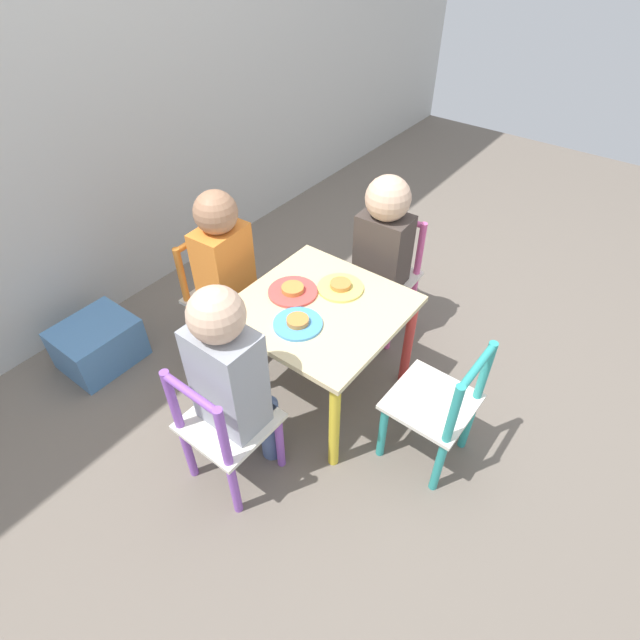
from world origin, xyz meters
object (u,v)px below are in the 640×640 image
Objects in this scene: plate_left at (298,323)px; storage_bin at (98,344)px; chair_pink at (385,278)px; child_back at (227,264)px; plate_back at (293,291)px; chair_purple at (225,429)px; plate_right at (340,287)px; child_right at (381,246)px; chair_orange at (221,297)px; child_left at (230,373)px; chair_teal at (437,408)px; kids_table at (320,320)px.

plate_left is 0.94m from storage_bin.
chair_pink is at bearing 1.84° from plate_left.
plate_left is at bearing -106.21° from child_back.
plate_back is at bearing -88.59° from child_back.
plate_right is at bearing -89.87° from chair_purple.
chair_orange is at bearing -138.09° from child_right.
plate_right is (0.55, -0.00, -0.02)m from child_left.
plate_left is (-0.24, 0.00, 0.00)m from plate_right.
child_left is 0.30m from plate_left.
chair_purple is 0.68m from chair_teal.
kids_table is at bearing 180.00° from plate_right.
kids_table is 1.07× the size of chair_purple.
chair_pink is 0.70× the size of child_right.
chair_purple is (-0.48, 0.01, -0.11)m from kids_table.
storage_bin is (0.05, 0.82, -0.16)m from chair_purple.
storage_bin is (-0.40, 0.34, -0.16)m from chair_orange.
child_right is at bearing -88.53° from child_left.
child_left reaches higher than chair_pink.
chair_pink is at bearing -133.25° from chair_teal.
child_back is at bearing 77.32° from plate_left.
chair_pink is 0.53m from plate_back.
plate_right is (0.15, -0.42, 0.00)m from child_back.
storage_bin is at bearing -133.59° from chair_pink.
child_back is at bearing 94.94° from plate_back.
plate_back reaches higher than kids_table.
chair_teal is at bearing -92.52° from child_back.
chair_orange is at bearing 94.70° from plate_back.
chair_purple is at bearing 179.15° from plate_left.
storage_bin is (-0.40, 0.40, -0.34)m from child_back.
chair_orange is 0.53m from plate_left.
chair_purple and chair_orange have the same top height.
plate_right is at bearing -89.86° from child_left.
chair_orange reaches higher than plate_back.
kids_table is 0.75× the size of child_right.
chair_orange is 0.68m from child_right.
plate_right reaches higher than kids_table.
kids_table is 0.43m from child_back.
plate_left is 0.17m from plate_back.
child_left is 4.39× the size of plate_back.
child_back is (-0.03, 0.42, 0.07)m from kids_table.
chair_purple reaches higher than plate_right.
storage_bin is at bearing -3.18° from chair_purple.
child_left is 4.67× the size of plate_right.
child_left reaches higher than chair_teal.
child_right reaches higher than plate_back.
chair_teal is 0.69m from child_right.
child_left is at bearing 179.11° from plate_left.
kids_table is at bearing -90.00° from child_right.
chair_teal reaches higher than plate_left.
chair_orange is 1.00× the size of chair_teal.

